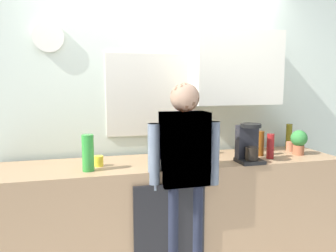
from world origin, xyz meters
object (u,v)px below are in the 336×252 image
object	(u,v)px
coffee_maker	(249,145)
bottle_clear_soda	(88,153)
dish_soap	(152,152)
person_at_sink	(184,168)
cup_terracotta_mug	(290,146)
potted_plant	(299,141)
bottle_olive_oil	(289,136)
bottle_amber_beer	(261,143)
bottle_red_vinegar	(270,146)
bottle_dark_sauce	(204,145)
cup_yellow_cup	(99,161)
mixing_bowl	(167,162)
person_guest	(184,168)

from	to	relation	value
coffee_maker	bottle_clear_soda	xyz separation A→B (m)	(-1.31, 0.06, -0.01)
dish_soap	person_at_sink	size ratio (longest dim) A/B	0.11
cup_terracotta_mug	potted_plant	world-z (taller)	potted_plant
bottle_olive_oil	bottle_amber_beer	distance (m)	0.51
bottle_olive_oil	potted_plant	world-z (taller)	bottle_olive_oil
bottle_clear_soda	bottle_red_vinegar	xyz separation A→B (m)	(1.56, 0.01, -0.03)
cup_terracotta_mug	potted_plant	xyz separation A→B (m)	(-0.02, -0.15, 0.09)
bottle_dark_sauce	person_at_sink	world-z (taller)	person_at_sink
cup_yellow_cup	person_at_sink	xyz separation A→B (m)	(0.63, -0.27, -0.03)
coffee_maker	mixing_bowl	bearing A→B (deg)	179.12
cup_terracotta_mug	person_guest	size ratio (longest dim) A/B	0.06
bottle_clear_soda	potted_plant	world-z (taller)	bottle_clear_soda
dish_soap	person_at_sink	world-z (taller)	person_at_sink
person_at_sink	person_guest	size ratio (longest dim) A/B	1.00
potted_plant	person_guest	xyz separation A→B (m)	(-1.18, -0.24, -0.12)
potted_plant	person_guest	distance (m)	1.21
bottle_red_vinegar	mixing_bowl	distance (m)	0.96
cup_terracotta_mug	bottle_red_vinegar	bearing A→B (deg)	-147.97
coffee_maker	bottle_amber_beer	xyz separation A→B (m)	(0.22, 0.19, -0.03)
bottle_red_vinegar	potted_plant	xyz separation A→B (m)	(0.34, 0.07, 0.02)
bottle_olive_oil	bottle_clear_soda	bearing A→B (deg)	-169.63
coffee_maker	bottle_dark_sauce	xyz separation A→B (m)	(-0.25, 0.37, -0.06)
coffee_maker	bottle_amber_beer	world-z (taller)	coffee_maker
coffee_maker	bottle_red_vinegar	bearing A→B (deg)	15.19
cup_yellow_cup	dish_soap	bearing A→B (deg)	6.75
bottle_dark_sauce	mixing_bowl	bearing A→B (deg)	-141.73
coffee_maker	potted_plant	xyz separation A→B (m)	(0.59, 0.14, -0.01)
bottle_clear_soda	bottle_dark_sauce	xyz separation A→B (m)	(1.06, 0.31, -0.05)
bottle_dark_sauce	cup_yellow_cup	xyz separation A→B (m)	(-0.97, -0.19, -0.05)
bottle_amber_beer	person_guest	bearing A→B (deg)	-160.96
bottle_olive_oil	cup_yellow_cup	xyz separation A→B (m)	(-1.90, -0.24, -0.08)
bottle_amber_beer	cup_yellow_cup	world-z (taller)	bottle_amber_beer
dish_soap	person_guest	bearing A→B (deg)	-60.65
coffee_maker	cup_terracotta_mug	distance (m)	0.69
potted_plant	dish_soap	xyz separation A→B (m)	(-1.37, 0.09, -0.05)
bottle_red_vinegar	person_at_sink	world-z (taller)	person_at_sink
bottle_red_vinegar	potted_plant	distance (m)	0.35
bottle_red_vinegar	person_guest	size ratio (longest dim) A/B	0.14
coffee_maker	cup_yellow_cup	world-z (taller)	coffee_maker
bottle_olive_oil	person_at_sink	xyz separation A→B (m)	(-1.27, -0.52, -0.11)
bottle_olive_oil	dish_soap	bearing A→B (deg)	-172.61
bottle_dark_sauce	dish_soap	distance (m)	0.54
person_at_sink	bottle_olive_oil	bearing A→B (deg)	25.12
bottle_red_vinegar	person_at_sink	bearing A→B (deg)	-168.99
cup_terracotta_mug	bottle_clear_soda	bearing A→B (deg)	-172.92
bottle_olive_oil	potted_plant	xyz separation A→B (m)	(-0.09, -0.28, 0.01)
coffee_maker	bottle_clear_soda	world-z (taller)	coffee_maker
dish_soap	coffee_maker	bearing A→B (deg)	-16.52
bottle_amber_beer	person_guest	size ratio (longest dim) A/B	0.14
bottle_amber_beer	potted_plant	xyz separation A→B (m)	(0.37, -0.05, 0.02)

